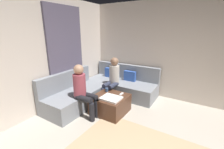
{
  "coord_description": "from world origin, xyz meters",
  "views": [
    {
      "loc": [
        0.26,
        -1.42,
        1.93
      ],
      "look_at": [
        -1.63,
        1.63,
        0.85
      ],
      "focal_mm": 24.22,
      "sensor_mm": 36.0,
      "label": 1
    }
  ],
  "objects_px": {
    "sectional_couch": "(103,89)",
    "ottoman": "(110,104)",
    "coffee_mug": "(107,90)",
    "person_on_couch_back": "(113,78)",
    "game_remote": "(121,94)",
    "person_on_couch_side": "(83,89)"
  },
  "relations": [
    {
      "from": "sectional_couch",
      "to": "ottoman",
      "type": "bearing_deg",
      "value": -43.23
    },
    {
      "from": "coffee_mug",
      "to": "person_on_couch_back",
      "type": "relative_size",
      "value": 0.08
    },
    {
      "from": "game_remote",
      "to": "ottoman",
      "type": "bearing_deg",
      "value": -129.29
    },
    {
      "from": "game_remote",
      "to": "person_on_couch_side",
      "type": "xyz_separation_m",
      "value": [
        -0.62,
        -0.65,
        0.23
      ]
    },
    {
      "from": "sectional_couch",
      "to": "person_on_couch_side",
      "type": "distance_m",
      "value": 1.07
    },
    {
      "from": "game_remote",
      "to": "person_on_couch_back",
      "type": "bearing_deg",
      "value": 141.52
    },
    {
      "from": "ottoman",
      "to": "game_remote",
      "type": "relative_size",
      "value": 5.07
    },
    {
      "from": "person_on_couch_side",
      "to": "sectional_couch",
      "type": "bearing_deg",
      "value": -171.48
    },
    {
      "from": "sectional_couch",
      "to": "game_remote",
      "type": "height_order",
      "value": "sectional_couch"
    },
    {
      "from": "sectional_couch",
      "to": "coffee_mug",
      "type": "height_order",
      "value": "sectional_couch"
    },
    {
      "from": "sectional_couch",
      "to": "person_on_couch_back",
      "type": "bearing_deg",
      "value": 11.14
    },
    {
      "from": "person_on_couch_side",
      "to": "coffee_mug",
      "type": "bearing_deg",
      "value": 159.89
    },
    {
      "from": "person_on_couch_back",
      "to": "coffee_mug",
      "type": "bearing_deg",
      "value": 102.01
    },
    {
      "from": "sectional_couch",
      "to": "coffee_mug",
      "type": "relative_size",
      "value": 26.84
    },
    {
      "from": "game_remote",
      "to": "person_on_couch_side",
      "type": "relative_size",
      "value": 0.12
    },
    {
      "from": "sectional_couch",
      "to": "ottoman",
      "type": "height_order",
      "value": "sectional_couch"
    },
    {
      "from": "person_on_couch_back",
      "to": "sectional_couch",
      "type": "bearing_deg",
      "value": 11.14
    },
    {
      "from": "sectional_couch",
      "to": "coffee_mug",
      "type": "bearing_deg",
      "value": -45.35
    },
    {
      "from": "coffee_mug",
      "to": "person_on_couch_side",
      "type": "relative_size",
      "value": 0.08
    },
    {
      "from": "ottoman",
      "to": "person_on_couch_side",
      "type": "height_order",
      "value": "person_on_couch_side"
    },
    {
      "from": "ottoman",
      "to": "person_on_couch_side",
      "type": "xyz_separation_m",
      "value": [
        -0.44,
        -0.43,
        0.45
      ]
    },
    {
      "from": "sectional_couch",
      "to": "person_on_couch_back",
      "type": "xyz_separation_m",
      "value": [
        0.28,
        0.06,
        0.38
      ]
    }
  ]
}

